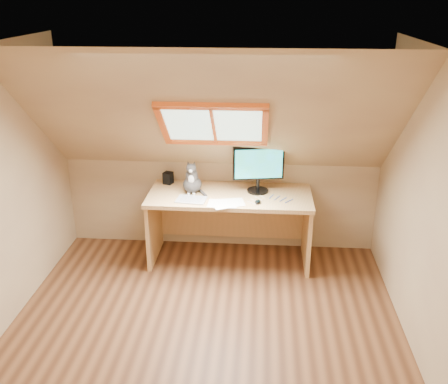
{
  "coord_description": "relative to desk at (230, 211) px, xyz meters",
  "views": [
    {
      "loc": [
        0.45,
        -3.48,
        2.78
      ],
      "look_at": [
        0.1,
        1.0,
        0.96
      ],
      "focal_mm": 40.0,
      "sensor_mm": 36.0,
      "label": 1
    }
  ],
  "objects": [
    {
      "name": "papers",
      "position": [
        -0.06,
        -0.33,
        0.24
      ],
      "size": [
        0.35,
        0.3,
        0.01
      ],
      "color": "white",
      "rests_on": "desk"
    },
    {
      "name": "cables",
      "position": [
        0.43,
        -0.19,
        0.24
      ],
      "size": [
        0.51,
        0.26,
        0.01
      ],
      "color": "silver",
      "rests_on": "desk"
    },
    {
      "name": "desk_speaker",
      "position": [
        -0.7,
        0.18,
        0.3
      ],
      "size": [
        0.12,
        0.12,
        0.13
      ],
      "primitive_type": "cube",
      "rotation": [
        0.0,
        0.0,
        -0.34
      ],
      "color": "black",
      "rests_on": "desk"
    },
    {
      "name": "desk",
      "position": [
        0.0,
        0.0,
        0.0
      ],
      "size": [
        1.72,
        0.75,
        0.79
      ],
      "color": "tan",
      "rests_on": "ground"
    },
    {
      "name": "monitor",
      "position": [
        0.29,
        0.01,
        0.52
      ],
      "size": [
        0.54,
        0.23,
        0.5
      ],
      "color": "black",
      "rests_on": "desk"
    },
    {
      "name": "graphics_tablet",
      "position": [
        -0.38,
        -0.28,
        0.24
      ],
      "size": [
        0.32,
        0.25,
        0.01
      ],
      "primitive_type": "cube",
      "rotation": [
        0.0,
        0.0,
        -0.11
      ],
      "color": "#B2B2B7",
      "rests_on": "desk"
    },
    {
      "name": "cat",
      "position": [
        -0.4,
        -0.06,
        0.36
      ],
      "size": [
        0.2,
        0.24,
        0.36
      ],
      "color": "#3A3533",
      "rests_on": "desk"
    },
    {
      "name": "room_shell",
      "position": [
        -0.13,
        -1.55,
        0.88
      ],
      "size": [
        3.52,
        3.52,
        2.41
      ],
      "color": "tan",
      "rests_on": "ground"
    },
    {
      "name": "mouse",
      "position": [
        0.3,
        -0.3,
        0.25
      ],
      "size": [
        0.08,
        0.11,
        0.03
      ],
      "primitive_type": "ellipsoid",
      "rotation": [
        0.0,
        0.0,
        -0.27
      ],
      "color": "black",
      "rests_on": "desk"
    },
    {
      "name": "ground",
      "position": [
        -0.13,
        -1.45,
        -0.55
      ],
      "size": [
        3.5,
        3.5,
        0.0
      ],
      "primitive_type": "plane",
      "color": "brown",
      "rests_on": "ground"
    }
  ]
}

